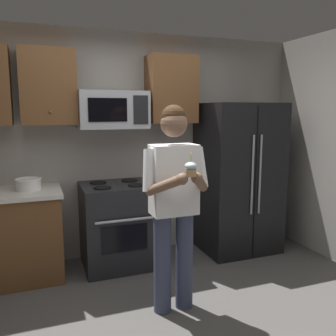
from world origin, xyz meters
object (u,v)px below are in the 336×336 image
refrigerator (238,178)px  person (174,198)px  microwave (113,110)px  cupcake (191,169)px  bowl_large_white (28,184)px  oven_range (118,225)px

refrigerator → person: refrigerator is taller
microwave → cupcake: size_ratio=4.26×
bowl_large_white → cupcake: 1.87m
refrigerator → microwave: bearing=174.0°
refrigerator → oven_range: bearing=178.5°
person → refrigerator: bearing=39.6°
bowl_large_white → cupcake: size_ratio=1.47×
bowl_large_white → person: person is taller
oven_range → cupcake: (0.25, -1.40, 0.83)m
oven_range → microwave: (0.00, 0.12, 1.26)m
person → bowl_large_white: bearing=135.7°
refrigerator → cupcake: size_ratio=10.35×
bowl_large_white → cupcake: cupcake is taller
oven_range → refrigerator: refrigerator is taller
bowl_large_white → person: bearing=-44.3°
person → cupcake: (-0.00, -0.33, 0.30)m
bowl_large_white → refrigerator: bearing=-2.0°
microwave → cupcake: 1.60m
oven_range → microwave: 1.26m
refrigerator → bowl_large_white: size_ratio=7.06×
microwave → refrigerator: bearing=-6.0°
refrigerator → bowl_large_white: (-2.39, 0.08, 0.08)m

